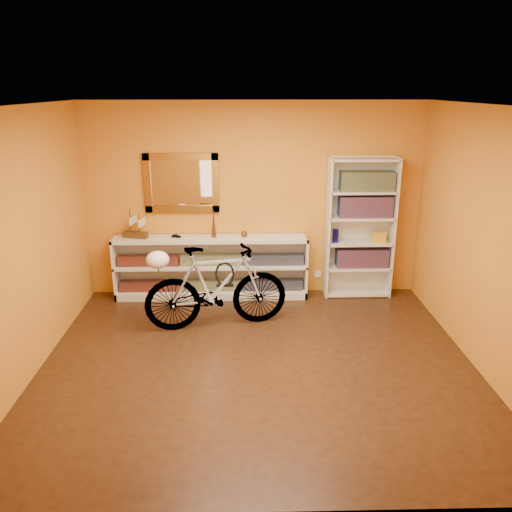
{
  "coord_description": "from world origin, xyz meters",
  "views": [
    {
      "loc": [
        -0.14,
        -4.78,
        2.76
      ],
      "look_at": [
        0.0,
        0.7,
        0.95
      ],
      "focal_mm": 36.12,
      "sensor_mm": 36.0,
      "label": 1
    }
  ],
  "objects_px": {
    "bookcase": "(360,228)",
    "console_unit": "(211,267)",
    "bicycle": "(217,287)",
    "helmet": "(158,260)"
  },
  "relations": [
    {
      "from": "console_unit",
      "to": "helmet",
      "type": "bearing_deg",
      "value": -116.62
    },
    {
      "from": "console_unit",
      "to": "bookcase",
      "type": "distance_m",
      "value": 2.07
    },
    {
      "from": "bookcase",
      "to": "console_unit",
      "type": "bearing_deg",
      "value": -179.29
    },
    {
      "from": "console_unit",
      "to": "bookcase",
      "type": "height_order",
      "value": "bookcase"
    },
    {
      "from": "bicycle",
      "to": "helmet",
      "type": "bearing_deg",
      "value": 90.0
    },
    {
      "from": "console_unit",
      "to": "bookcase",
      "type": "relative_size",
      "value": 1.37
    },
    {
      "from": "console_unit",
      "to": "bicycle",
      "type": "xyz_separation_m",
      "value": [
        0.12,
        -0.94,
        0.08
      ]
    },
    {
      "from": "bicycle",
      "to": "helmet",
      "type": "height_order",
      "value": "bicycle"
    },
    {
      "from": "helmet",
      "to": "bicycle",
      "type": "bearing_deg",
      "value": 10.9
    },
    {
      "from": "helmet",
      "to": "bookcase",
      "type": "bearing_deg",
      "value": 23.2
    }
  ]
}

